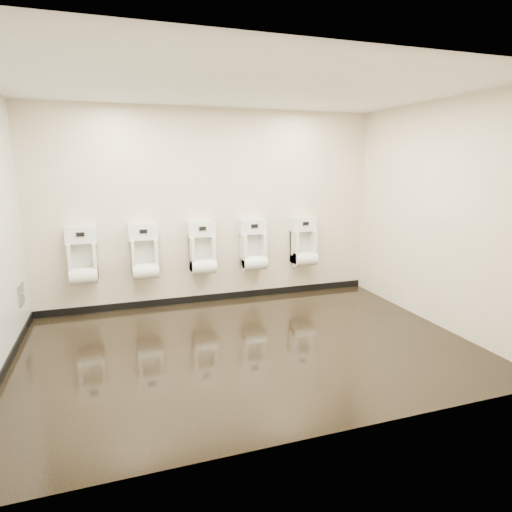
{
  "coord_description": "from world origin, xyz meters",
  "views": [
    {
      "loc": [
        -1.36,
        -4.34,
        2.04
      ],
      "look_at": [
        0.27,
        0.55,
        0.92
      ],
      "focal_mm": 30.0,
      "sensor_mm": 36.0,
      "label": 1
    }
  ],
  "objects_px": {
    "urinal_2": "(202,251)",
    "urinal_3": "(253,248)",
    "urinal_1": "(145,255)",
    "access_panel": "(21,295)",
    "urinal_4": "(304,245)",
    "urinal_0": "(83,259)"
  },
  "relations": [
    {
      "from": "urinal_2",
      "to": "urinal_3",
      "type": "height_order",
      "value": "same"
    },
    {
      "from": "urinal_1",
      "to": "urinal_3",
      "type": "xyz_separation_m",
      "value": [
        1.58,
        0.0,
        0.0
      ]
    },
    {
      "from": "access_panel",
      "to": "urinal_4",
      "type": "distance_m",
      "value": 3.93
    },
    {
      "from": "urinal_0",
      "to": "urinal_2",
      "type": "height_order",
      "value": "same"
    },
    {
      "from": "access_panel",
      "to": "urinal_1",
      "type": "xyz_separation_m",
      "value": [
        1.49,
        0.42,
        0.3
      ]
    },
    {
      "from": "urinal_0",
      "to": "urinal_2",
      "type": "distance_m",
      "value": 1.61
    },
    {
      "from": "urinal_0",
      "to": "urinal_2",
      "type": "xyz_separation_m",
      "value": [
        1.61,
        0.0,
        0.0
      ]
    },
    {
      "from": "urinal_2",
      "to": "urinal_3",
      "type": "xyz_separation_m",
      "value": [
        0.77,
        0.0,
        0.0
      ]
    },
    {
      "from": "urinal_2",
      "to": "urinal_3",
      "type": "relative_size",
      "value": 1.0
    },
    {
      "from": "urinal_3",
      "to": "urinal_4",
      "type": "distance_m",
      "value": 0.82
    },
    {
      "from": "access_panel",
      "to": "urinal_3",
      "type": "xyz_separation_m",
      "value": [
        3.07,
        0.42,
        0.3
      ]
    },
    {
      "from": "urinal_2",
      "to": "urinal_4",
      "type": "xyz_separation_m",
      "value": [
        1.6,
        0.0,
        0.0
      ]
    },
    {
      "from": "access_panel",
      "to": "urinal_2",
      "type": "xyz_separation_m",
      "value": [
        2.3,
        0.42,
        0.3
      ]
    },
    {
      "from": "access_panel",
      "to": "urinal_4",
      "type": "relative_size",
      "value": 0.33
    },
    {
      "from": "urinal_3",
      "to": "urinal_2",
      "type": "bearing_deg",
      "value": 180.0
    },
    {
      "from": "urinal_0",
      "to": "urinal_1",
      "type": "bearing_deg",
      "value": 0.0
    },
    {
      "from": "access_panel",
      "to": "urinal_4",
      "type": "height_order",
      "value": "urinal_4"
    },
    {
      "from": "urinal_0",
      "to": "urinal_2",
      "type": "relative_size",
      "value": 1.0
    },
    {
      "from": "urinal_2",
      "to": "urinal_4",
      "type": "distance_m",
      "value": 1.6
    },
    {
      "from": "urinal_1",
      "to": "urinal_2",
      "type": "xyz_separation_m",
      "value": [
        0.81,
        0.0,
        0.0
      ]
    },
    {
      "from": "urinal_1",
      "to": "urinal_0",
      "type": "bearing_deg",
      "value": 180.0
    },
    {
      "from": "urinal_3",
      "to": "access_panel",
      "type": "bearing_deg",
      "value": -172.26
    }
  ]
}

